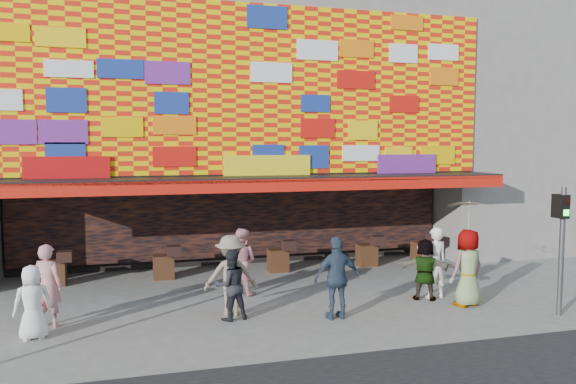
% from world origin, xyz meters
% --- Properties ---
extents(ground, '(90.00, 90.00, 0.00)m').
position_xyz_m(ground, '(0.00, 0.00, 0.00)').
color(ground, slate).
rests_on(ground, ground).
extents(shop_building, '(15.20, 9.40, 10.00)m').
position_xyz_m(shop_building, '(0.00, 8.18, 5.23)').
color(shop_building, gray).
rests_on(shop_building, ground).
extents(neighbor_right, '(11.00, 8.00, 12.00)m').
position_xyz_m(neighbor_right, '(13.00, 8.00, 6.00)').
color(neighbor_right, gray).
rests_on(neighbor_right, ground).
extents(signal_right, '(0.22, 0.20, 3.00)m').
position_xyz_m(signal_right, '(6.20, -1.50, 1.86)').
color(signal_right, '#59595B').
rests_on(signal_right, ground).
extents(ped_a, '(0.86, 0.68, 1.53)m').
position_xyz_m(ped_a, '(-5.35, 0.04, 0.77)').
color(ped_a, white).
rests_on(ped_a, ground).
extents(ped_b, '(0.79, 0.68, 1.83)m').
position_xyz_m(ped_b, '(-5.16, 0.81, 0.91)').
color(ped_b, '#C68084').
rests_on(ped_b, ground).
extents(ped_c, '(0.88, 0.75, 1.61)m').
position_xyz_m(ped_c, '(-1.24, 0.22, 0.80)').
color(ped_c, black).
rests_on(ped_c, ground).
extents(ped_d, '(1.27, 0.80, 1.89)m').
position_xyz_m(ped_d, '(-1.17, 0.54, 0.94)').
color(ped_d, gray).
rests_on(ped_d, ground).
extents(ped_e, '(1.13, 0.52, 1.89)m').
position_xyz_m(ped_e, '(1.12, -0.35, 0.95)').
color(ped_e, '#304054').
rests_on(ped_e, ground).
extents(ped_f, '(1.52, 1.12, 1.59)m').
position_xyz_m(ped_f, '(3.83, 0.52, 0.79)').
color(ped_f, gray).
rests_on(ped_f, ground).
extents(ped_g, '(1.04, 0.79, 1.91)m').
position_xyz_m(ped_g, '(4.56, -0.27, 0.95)').
color(ped_g, gray).
rests_on(ped_g, ground).
extents(ped_h, '(0.68, 0.45, 1.85)m').
position_xyz_m(ped_h, '(4.15, 0.60, 0.93)').
color(ped_h, white).
rests_on(ped_h, ground).
extents(ped_i, '(1.09, 1.04, 1.76)m').
position_xyz_m(ped_i, '(-0.61, 2.30, 0.88)').
color(ped_i, pink).
rests_on(ped_i, ground).
extents(parasol, '(1.24, 1.25, 1.87)m').
position_xyz_m(parasol, '(4.56, -0.27, 2.16)').
color(parasol, '#D4C385').
rests_on(parasol, ground).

